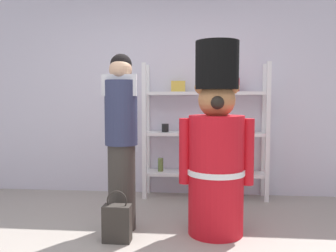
{
  "coord_description": "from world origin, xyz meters",
  "views": [
    {
      "loc": [
        0.51,
        -2.55,
        1.25
      ],
      "look_at": [
        0.2,
        0.76,
        1.0
      ],
      "focal_mm": 38.46,
      "sensor_mm": 36.0,
      "label": 1
    }
  ],
  "objects_px": {
    "shopping_bag": "(117,223)",
    "person_shopper": "(121,137)",
    "merchandise_shelf": "(205,131)",
    "teddy_bear_guard": "(216,149)"
  },
  "relations": [
    {
      "from": "shopping_bag",
      "to": "person_shopper",
      "type": "bearing_deg",
      "value": 94.68
    },
    {
      "from": "merchandise_shelf",
      "to": "shopping_bag",
      "type": "distance_m",
      "value": 1.83
    },
    {
      "from": "teddy_bear_guard",
      "to": "shopping_bag",
      "type": "distance_m",
      "value": 1.1
    },
    {
      "from": "teddy_bear_guard",
      "to": "person_shopper",
      "type": "bearing_deg",
      "value": 177.78
    },
    {
      "from": "person_shopper",
      "to": "shopping_bag",
      "type": "xyz_separation_m",
      "value": [
        0.03,
        -0.31,
        -0.72
      ]
    },
    {
      "from": "person_shopper",
      "to": "shopping_bag",
      "type": "bearing_deg",
      "value": -85.32
    },
    {
      "from": "merchandise_shelf",
      "to": "person_shopper",
      "type": "bearing_deg",
      "value": -123.76
    },
    {
      "from": "merchandise_shelf",
      "to": "person_shopper",
      "type": "height_order",
      "value": "merchandise_shelf"
    },
    {
      "from": "person_shopper",
      "to": "shopping_bag",
      "type": "relative_size",
      "value": 3.68
    },
    {
      "from": "shopping_bag",
      "to": "merchandise_shelf",
      "type": "bearing_deg",
      "value": 62.76
    }
  ]
}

